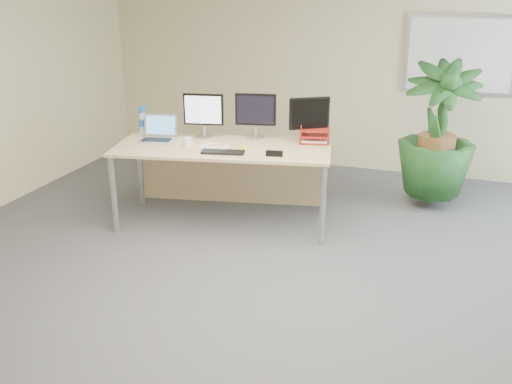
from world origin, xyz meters
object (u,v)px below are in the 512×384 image
(desk, at_px, (225,159))
(monitor_right, at_px, (256,113))
(monitor_left, at_px, (204,113))
(floor_plant, at_px, (437,142))
(laptop, at_px, (159,134))

(desk, bearing_deg, monitor_right, 46.99)
(desk, xyz_separation_m, monitor_right, (0.24, 0.26, 0.45))
(desk, distance_m, monitor_left, 0.54)
(monitor_left, bearing_deg, floor_plant, 22.23)
(floor_plant, relative_size, monitor_left, 3.22)
(floor_plant, relative_size, monitor_right, 3.18)
(laptop, bearing_deg, desk, 9.98)
(desk, bearing_deg, floor_plant, 27.38)
(monitor_right, height_order, laptop, monitor_right)
(laptop, bearing_deg, floor_plant, 23.31)
(laptop, bearing_deg, monitor_right, 22.13)
(monitor_right, bearing_deg, monitor_left, -163.92)
(floor_plant, xyz_separation_m, monitor_right, (-1.81, -0.80, 0.35))
(monitor_right, distance_m, laptop, 1.04)
(desk, xyz_separation_m, laptop, (-0.70, -0.12, 0.24))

